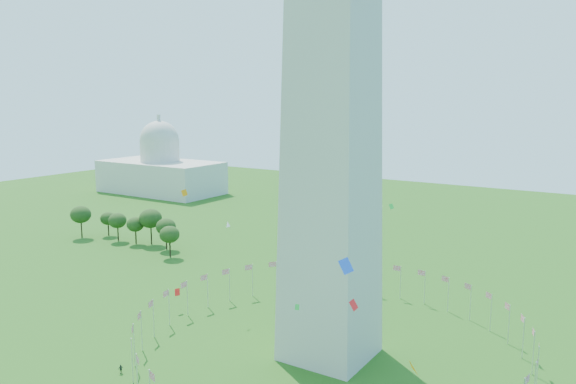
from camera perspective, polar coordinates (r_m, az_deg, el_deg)
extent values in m
cylinder|color=silver|center=(116.79, 24.01, -16.14)|extent=(0.24, 0.24, 9.00)
cylinder|color=silver|center=(123.10, 23.66, -14.76)|extent=(0.24, 0.24, 9.00)
cylinder|color=silver|center=(129.25, 22.80, -13.52)|extent=(0.24, 0.24, 9.00)
cylinder|color=silver|center=(135.09, 21.52, -12.43)|extent=(0.24, 0.24, 9.00)
cylinder|color=silver|center=(140.49, 19.92, -11.48)|extent=(0.24, 0.24, 9.00)
cylinder|color=silver|center=(145.34, 18.05, -10.66)|extent=(0.24, 0.24, 9.00)
cylinder|color=silver|center=(149.55, 15.97, -9.98)|extent=(0.24, 0.24, 9.00)
cylinder|color=silver|center=(153.06, 13.72, -9.42)|extent=(0.24, 0.24, 9.00)
cylinder|color=silver|center=(155.81, 11.35, -9.00)|extent=(0.24, 0.24, 9.00)
cylinder|color=silver|center=(157.76, 8.90, -8.69)|extent=(0.24, 0.24, 9.00)
cylinder|color=silver|center=(158.87, 6.38, -8.50)|extent=(0.24, 0.24, 9.00)
cylinder|color=silver|center=(159.14, 3.85, -8.43)|extent=(0.24, 0.24, 9.00)
cylinder|color=silver|center=(158.56, 1.31, -8.48)|extent=(0.24, 0.24, 9.00)
cylinder|color=silver|center=(157.13, -1.19, -8.65)|extent=(0.24, 0.24, 9.00)
cylinder|color=silver|center=(154.88, -3.62, -8.94)|extent=(0.24, 0.24, 9.00)
cylinder|color=silver|center=(151.83, -5.96, -9.35)|extent=(0.24, 0.24, 9.00)
cylinder|color=silver|center=(148.05, -8.16, -9.90)|extent=(0.24, 0.24, 9.00)
cylinder|color=silver|center=(143.59, -10.19, -10.58)|extent=(0.24, 0.24, 9.00)
cylinder|color=silver|center=(138.52, -11.98, -11.40)|extent=(0.24, 0.24, 9.00)
cylinder|color=silver|center=(132.95, -13.49, -12.37)|extent=(0.24, 0.24, 9.00)
cylinder|color=silver|center=(126.98, -14.65, -13.49)|extent=(0.24, 0.24, 9.00)
cylinder|color=silver|center=(120.75, -15.36, -14.76)|extent=(0.24, 0.24, 9.00)
cylinder|color=silver|center=(114.42, -15.54, -16.18)|extent=(0.24, 0.24, 9.00)
cylinder|color=silver|center=(108.20, -15.07, -17.73)|extent=(0.24, 0.24, 9.00)
imported|color=#292929|center=(120.09, -16.63, -16.86)|extent=(0.97, 1.22, 1.81)
plane|color=orange|center=(74.45, 12.58, -17.01)|extent=(1.67, 2.56, 2.44)
plane|color=blue|center=(61.31, 5.91, -7.49)|extent=(1.47, 1.61, 1.79)
plane|color=orange|center=(112.55, -10.48, -0.09)|extent=(0.16, 1.61, 1.61)
plane|color=white|center=(140.50, -6.11, -3.37)|extent=(0.31, 1.81, 1.79)
plane|color=green|center=(93.98, 0.94, -11.62)|extent=(1.04, 0.55, 1.05)
plane|color=red|center=(87.11, 6.69, -11.33)|extent=(1.56, 1.27, 1.77)
plane|color=green|center=(104.79, 10.46, -1.45)|extent=(0.61, 1.04, 1.11)
plane|color=red|center=(146.83, -11.18, -9.95)|extent=(1.35, 1.52, 1.99)
ellipsoid|color=#2B4F1A|center=(231.51, -20.27, -2.90)|extent=(7.80, 7.80, 12.19)
ellipsoid|color=#2B4F1A|center=(231.48, -17.80, -3.14)|extent=(5.90, 5.90, 9.23)
ellipsoid|color=#2B4F1A|center=(221.75, -16.91, -3.46)|extent=(6.78, 6.78, 10.59)
ellipsoid|color=#2B4F1A|center=(215.48, -15.22, -3.83)|extent=(6.38, 6.38, 9.97)
ellipsoid|color=#2B4F1A|center=(213.28, -13.75, -3.48)|extent=(8.36, 8.36, 13.07)
ellipsoid|color=#2B4F1A|center=(205.11, -12.27, -4.23)|extent=(7.08, 7.08, 11.07)
ellipsoid|color=#2B4F1A|center=(195.01, -11.92, -5.00)|extent=(6.80, 6.80, 10.63)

